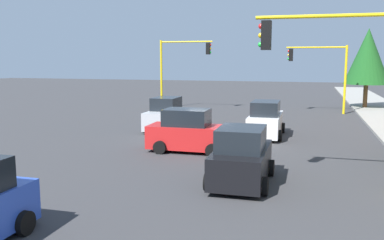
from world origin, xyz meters
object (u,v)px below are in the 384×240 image
at_px(car_silver, 166,115).
at_px(car_white, 266,120).
at_px(traffic_signal_far_left, 321,65).
at_px(tree_roadside_far, 368,56).
at_px(traffic_signal_far_right, 181,61).
at_px(car_red, 190,132).
at_px(car_black, 242,158).
at_px(traffic_signal_near_left, 339,65).

height_order(car_silver, car_white, same).
distance_m(traffic_signal_far_left, car_white, 11.97).
xyz_separation_m(traffic_signal_far_left, tree_roadside_far, (-4.00, 3.87, 0.69)).
height_order(traffic_signal_far_left, tree_roadside_far, tree_roadside_far).
height_order(traffic_signal_far_right, car_silver, traffic_signal_far_right).
bearing_deg(car_red, car_silver, -150.28).
bearing_deg(car_black, traffic_signal_far_left, 171.69).
xyz_separation_m(traffic_signal_near_left, car_white, (-8.78, -3.14, -3.17)).
distance_m(traffic_signal_far_right, car_silver, 11.47).
height_order(traffic_signal_far_left, car_white, traffic_signal_far_left).
distance_m(traffic_signal_far_right, car_black, 22.25).
xyz_separation_m(car_black, car_white, (-9.14, -0.09, 0.00)).
bearing_deg(car_silver, car_red, 29.72).
distance_m(traffic_signal_far_right, traffic_signal_near_left, 23.04).
relative_size(car_red, car_silver, 1.06).
bearing_deg(traffic_signal_far_right, car_silver, 12.11).
bearing_deg(car_red, car_white, 147.95).
distance_m(traffic_signal_far_left, car_black, 20.77).
height_order(tree_roadside_far, car_black, tree_roadside_far).
bearing_deg(car_silver, traffic_signal_far_left, 139.95).
distance_m(traffic_signal_far_right, car_white, 14.32).
distance_m(traffic_signal_near_left, car_silver, 13.37).
relative_size(car_red, car_white, 0.94).
relative_size(traffic_signal_near_left, car_silver, 1.56).
distance_m(traffic_signal_far_right, car_red, 17.16).
relative_size(traffic_signal_far_left, car_silver, 1.43).
height_order(car_black, car_white, same).
xyz_separation_m(car_red, car_white, (-4.78, 2.99, 0.00)).
xyz_separation_m(car_red, car_black, (4.36, 3.08, 0.00)).
xyz_separation_m(tree_roadside_far, car_white, (15.22, -6.93, -3.56)).
distance_m(traffic_signal_far_left, car_red, 17.35).
bearing_deg(traffic_signal_near_left, tree_roadside_far, 171.03).
bearing_deg(traffic_signal_far_right, tree_roadside_far, 104.73).
relative_size(traffic_signal_far_left, car_white, 1.26).
distance_m(traffic_signal_far_left, traffic_signal_far_right, 11.36).
bearing_deg(traffic_signal_far_left, car_silver, -40.05).
bearing_deg(traffic_signal_near_left, traffic_signal_far_right, -150.25).
distance_m(tree_roadside_far, car_black, 25.55).
height_order(traffic_signal_near_left, car_white, traffic_signal_near_left).
bearing_deg(traffic_signal_far_right, traffic_signal_near_left, 29.75).
xyz_separation_m(traffic_signal_far_left, car_white, (11.22, -3.06, -2.86)).
bearing_deg(traffic_signal_far_left, car_black, -8.31).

